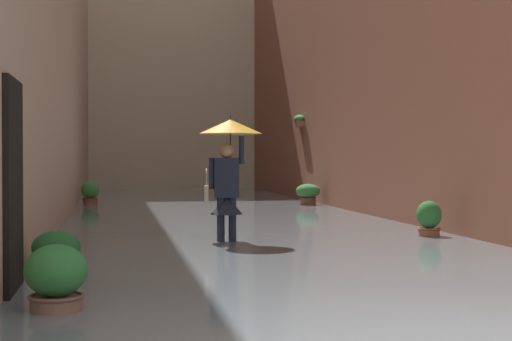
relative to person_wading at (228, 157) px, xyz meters
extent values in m
plane|color=gray|center=(-0.58, -5.97, -1.44)|extent=(66.37, 66.37, 0.00)
cube|color=slate|center=(-0.58, -5.97, -1.37)|extent=(7.42, 32.55, 0.13)
cube|color=brown|center=(-3.79, -11.09, 1.00)|extent=(0.20, 0.70, 0.18)
ellipsoid|color=#428947|center=(-3.79, -11.09, 1.16)|extent=(0.28, 0.76, 0.24)
cube|color=black|center=(2.71, 4.00, -0.34)|extent=(0.08, 1.10, 2.20)
cube|color=beige|center=(-0.58, -20.15, 4.64)|extent=(10.22, 1.80, 12.16)
cube|color=#4C4233|center=(0.12, -0.01, -1.39)|extent=(0.14, 0.25, 0.10)
cylinder|color=#1E2333|center=(0.12, -0.01, -0.98)|extent=(0.13, 0.13, 0.71)
cube|color=#4C4233|center=(-0.06, 0.01, -1.39)|extent=(0.14, 0.25, 0.10)
cylinder|color=#1E2333|center=(-0.06, 0.01, -0.98)|extent=(0.13, 0.13, 0.71)
cube|color=#1E2333|center=(0.03, 0.00, -0.32)|extent=(0.40, 0.27, 0.61)
cone|color=#1E2333|center=(0.03, 0.00, -0.74)|extent=(0.56, 0.56, 0.28)
sphere|color=tan|center=(0.03, 0.00, 0.09)|extent=(0.22, 0.22, 0.22)
cylinder|color=#1E2333|center=(-0.20, 0.02, 0.11)|extent=(0.09, 0.09, 0.44)
cylinder|color=#1E2333|center=(0.26, -0.03, -0.25)|extent=(0.09, 0.09, 0.48)
cylinder|color=black|center=(-0.03, 0.00, 0.23)|extent=(0.02, 0.02, 0.48)
cone|color=gold|center=(-0.03, 0.00, 0.47)|extent=(0.98, 0.98, 0.22)
cylinder|color=black|center=(-0.03, 0.00, 0.61)|extent=(0.01, 0.01, 0.08)
cube|color=beige|center=(0.34, -0.02, -0.60)|extent=(0.09, 0.29, 0.32)
torus|color=beige|center=(0.34, -0.02, -0.32)|extent=(0.06, 0.30, 0.30)
cylinder|color=#9E563D|center=(-3.38, -0.22, -1.31)|extent=(0.34, 0.34, 0.25)
torus|color=brown|center=(-3.38, -0.22, -1.19)|extent=(0.38, 0.38, 0.04)
ellipsoid|color=#2D7033|center=(-3.38, -0.22, -0.95)|extent=(0.41, 0.41, 0.46)
cylinder|color=brown|center=(2.39, -10.08, -1.30)|extent=(0.40, 0.40, 0.28)
torus|color=brown|center=(2.39, -10.08, -1.16)|extent=(0.44, 0.44, 0.04)
ellipsoid|color=#387F3D|center=(2.39, -10.08, -0.92)|extent=(0.50, 0.50, 0.49)
cylinder|color=brown|center=(2.22, 5.06, -1.31)|extent=(0.44, 0.44, 0.25)
torus|color=brown|center=(2.22, 5.06, -1.19)|extent=(0.48, 0.48, 0.04)
ellipsoid|color=#2D7033|center=(2.22, 5.06, -0.96)|extent=(0.54, 0.54, 0.45)
cylinder|color=brown|center=(-3.46, -8.68, -1.28)|extent=(0.44, 0.44, 0.32)
torus|color=brown|center=(-3.46, -8.68, -1.12)|extent=(0.47, 0.47, 0.04)
ellipsoid|color=#387F3D|center=(-3.46, -8.68, -0.93)|extent=(0.66, 0.66, 0.39)
cylinder|color=#9E563D|center=(2.37, 3.04, -1.31)|extent=(0.40, 0.40, 0.26)
torus|color=brown|center=(2.37, 3.04, -1.18)|extent=(0.43, 0.43, 0.04)
ellipsoid|color=#23602D|center=(2.37, 3.04, -1.00)|extent=(0.53, 0.53, 0.36)
camera|label=1|loc=(1.73, 11.84, 0.01)|focal=54.48mm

